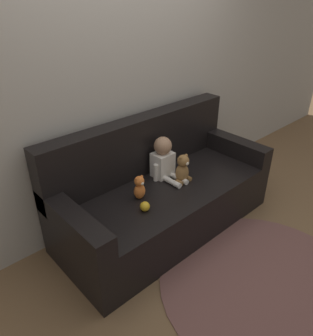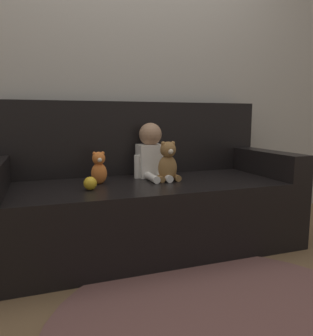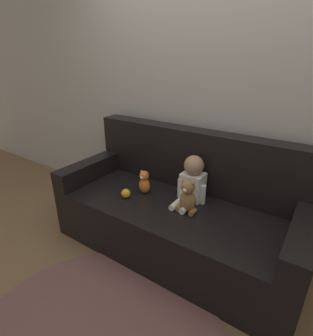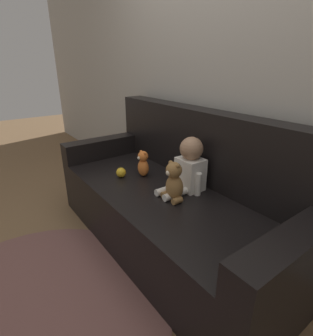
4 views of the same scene
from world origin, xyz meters
name	(u,v)px [view 1 (image 1 of 4)]	position (x,y,z in m)	size (l,w,h in m)	color
ground_plane	(166,225)	(0.00, 0.00, 0.00)	(12.00, 12.00, 0.00)	brown
wall_back	(126,80)	(0.00, 0.52, 1.30)	(8.00, 0.05, 2.60)	#ADA89E
couch	(162,193)	(0.00, 0.06, 0.34)	(2.04, 0.87, 1.00)	black
person_baby	(164,159)	(0.08, 0.13, 0.64)	(0.26, 0.35, 0.39)	white
teddy_bear_brown	(183,169)	(0.14, -0.06, 0.59)	(0.16, 0.12, 0.27)	olive
plush_toy_side	(139,188)	(-0.31, 0.00, 0.56)	(0.10, 0.10, 0.21)	orange
toy_ball	(145,206)	(-0.39, -0.16, 0.50)	(0.08, 0.08, 0.08)	gold
floor_rug	(264,284)	(0.06, -1.03, 0.01)	(1.62, 1.62, 0.01)	brown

